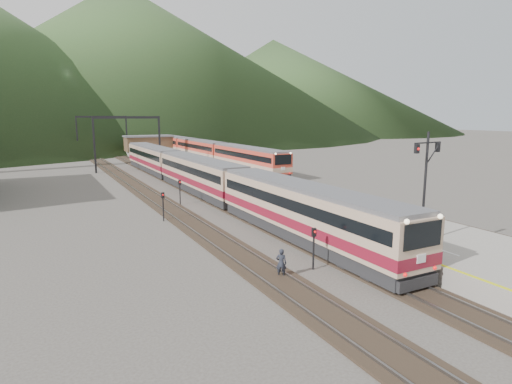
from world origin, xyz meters
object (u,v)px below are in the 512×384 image
main_train (199,175)px  second_train (201,150)px  worker (281,263)px  signal_mast (426,175)px

main_train → second_train: bearing=69.5°
second_train → worker: size_ratio=37.98×
signal_mast → worker: (-8.58, 1.20, -4.08)m
worker → signal_mast: bearing=-147.4°
main_train → second_train: main_train is taller
main_train → second_train: (11.50, 30.82, -0.02)m
main_train → worker: bearing=-100.6°
second_train → signal_mast: size_ratio=9.17×
main_train → worker: size_ratio=38.42×
second_train → signal_mast: bearing=-97.5°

